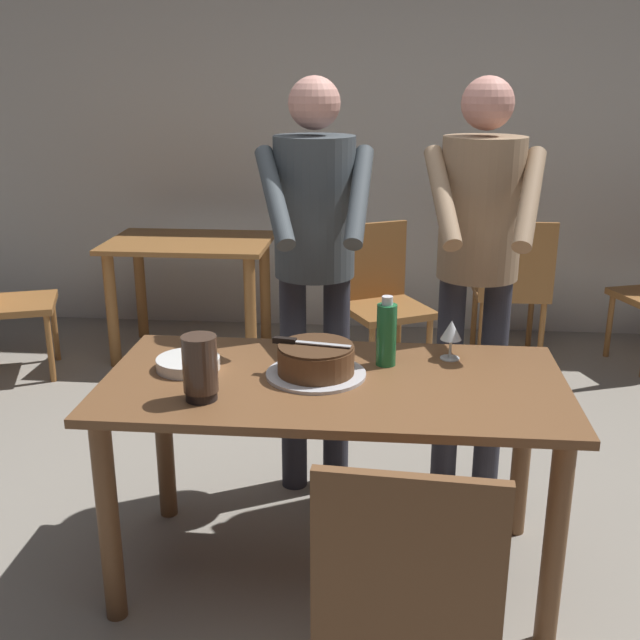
{
  "coord_description": "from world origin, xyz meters",
  "views": [
    {
      "loc": [
        0.17,
        -2.37,
        1.73
      ],
      "look_at": [
        -0.06,
        0.18,
        0.9
      ],
      "focal_mm": 42.95,
      "sensor_mm": 36.0,
      "label": 1
    }
  ],
  "objects_px": {
    "main_dining_table": "(334,412)",
    "background_chair_2": "(512,284)",
    "background_table": "(190,266)",
    "chair_near_side": "(408,596)",
    "cake_knife": "(295,342)",
    "person_standing_beside": "(479,247)",
    "background_chair_3": "(381,296)",
    "cake_on_platter": "(316,361)",
    "plate_stack": "(188,363)",
    "wine_glass_near": "(451,332)",
    "person_cutting_cake": "(315,245)",
    "hurricane_lamp": "(200,368)",
    "water_bottle": "(386,334)",
    "background_chair_1": "(1,295)"
  },
  "relations": [
    {
      "from": "water_bottle",
      "to": "person_standing_beside",
      "type": "height_order",
      "value": "person_standing_beside"
    },
    {
      "from": "hurricane_lamp",
      "to": "background_chair_3",
      "type": "relative_size",
      "value": 0.23
    },
    {
      "from": "plate_stack",
      "to": "hurricane_lamp",
      "type": "bearing_deg",
      "value": -66.78
    },
    {
      "from": "plate_stack",
      "to": "background_chair_1",
      "type": "bearing_deg",
      "value": 133.07
    },
    {
      "from": "water_bottle",
      "to": "background_table",
      "type": "distance_m",
      "value": 2.4
    },
    {
      "from": "background_table",
      "to": "background_chair_1",
      "type": "distance_m",
      "value": 1.12
    },
    {
      "from": "plate_stack",
      "to": "background_chair_1",
      "type": "height_order",
      "value": "background_chair_1"
    },
    {
      "from": "chair_near_side",
      "to": "background_table",
      "type": "bearing_deg",
      "value": 113.83
    },
    {
      "from": "cake_knife",
      "to": "water_bottle",
      "type": "distance_m",
      "value": 0.33
    },
    {
      "from": "main_dining_table",
      "to": "cake_knife",
      "type": "height_order",
      "value": "cake_knife"
    },
    {
      "from": "chair_near_side",
      "to": "background_chair_3",
      "type": "height_order",
      "value": "same"
    },
    {
      "from": "main_dining_table",
      "to": "chair_near_side",
      "type": "distance_m",
      "value": 0.81
    },
    {
      "from": "person_cutting_cake",
      "to": "plate_stack",
      "type": "bearing_deg",
      "value": -125.26
    },
    {
      "from": "plate_stack",
      "to": "chair_near_side",
      "type": "xyz_separation_m",
      "value": [
        0.75,
        -0.81,
        -0.28
      ]
    },
    {
      "from": "background_chair_2",
      "to": "cake_knife",
      "type": "bearing_deg",
      "value": -115.72
    },
    {
      "from": "person_cutting_cake",
      "to": "person_standing_beside",
      "type": "distance_m",
      "value": 0.65
    },
    {
      "from": "cake_knife",
      "to": "cake_on_platter",
      "type": "bearing_deg",
      "value": -10.13
    },
    {
      "from": "main_dining_table",
      "to": "background_chair_2",
      "type": "bearing_deg",
      "value": 67.51
    },
    {
      "from": "plate_stack",
      "to": "background_table",
      "type": "relative_size",
      "value": 0.22
    },
    {
      "from": "person_cutting_cake",
      "to": "background_chair_3",
      "type": "distance_m",
      "value": 1.46
    },
    {
      "from": "plate_stack",
      "to": "wine_glass_near",
      "type": "bearing_deg",
      "value": 11.28
    },
    {
      "from": "person_standing_beside",
      "to": "chair_near_side",
      "type": "bearing_deg",
      "value": -101.46
    },
    {
      "from": "main_dining_table",
      "to": "person_standing_beside",
      "type": "xyz_separation_m",
      "value": [
        0.52,
        0.63,
        0.45
      ]
    },
    {
      "from": "water_bottle",
      "to": "person_standing_beside",
      "type": "distance_m",
      "value": 0.63
    },
    {
      "from": "plate_stack",
      "to": "wine_glass_near",
      "type": "height_order",
      "value": "wine_glass_near"
    },
    {
      "from": "person_standing_beside",
      "to": "background_chair_3",
      "type": "relative_size",
      "value": 1.91
    },
    {
      "from": "main_dining_table",
      "to": "background_chair_2",
      "type": "relative_size",
      "value": 1.72
    },
    {
      "from": "hurricane_lamp",
      "to": "background_chair_3",
      "type": "xyz_separation_m",
      "value": [
        0.54,
        2.11,
        -0.37
      ]
    },
    {
      "from": "person_cutting_cake",
      "to": "wine_glass_near",
      "type": "bearing_deg",
      "value": -35.02
    },
    {
      "from": "main_dining_table",
      "to": "person_cutting_cake",
      "type": "height_order",
      "value": "person_cutting_cake"
    },
    {
      "from": "cake_on_platter",
      "to": "chair_near_side",
      "type": "bearing_deg",
      "value": -68.91
    },
    {
      "from": "plate_stack",
      "to": "background_chair_2",
      "type": "xyz_separation_m",
      "value": [
        1.44,
        2.2,
        -0.28
      ]
    },
    {
      "from": "cake_knife",
      "to": "chair_near_side",
      "type": "bearing_deg",
      "value": -64.94
    },
    {
      "from": "main_dining_table",
      "to": "water_bottle",
      "type": "height_order",
      "value": "water_bottle"
    },
    {
      "from": "wine_glass_near",
      "to": "main_dining_table",
      "type": "bearing_deg",
      "value": -150.0
    },
    {
      "from": "plate_stack",
      "to": "background_chair_3",
      "type": "distance_m",
      "value": 1.99
    },
    {
      "from": "main_dining_table",
      "to": "water_bottle",
      "type": "bearing_deg",
      "value": 41.63
    },
    {
      "from": "person_cutting_cake",
      "to": "background_chair_3",
      "type": "height_order",
      "value": "person_cutting_cake"
    },
    {
      "from": "hurricane_lamp",
      "to": "background_table",
      "type": "bearing_deg",
      "value": 105.45
    },
    {
      "from": "cake_knife",
      "to": "main_dining_table",
      "type": "bearing_deg",
      "value": -16.35
    },
    {
      "from": "cake_on_platter",
      "to": "person_cutting_cake",
      "type": "relative_size",
      "value": 0.2
    },
    {
      "from": "cake_on_platter",
      "to": "cake_knife",
      "type": "bearing_deg",
      "value": 169.87
    },
    {
      "from": "background_table",
      "to": "chair_near_side",
      "type": "bearing_deg",
      "value": -66.17
    },
    {
      "from": "water_bottle",
      "to": "main_dining_table",
      "type": "bearing_deg",
      "value": -138.37
    },
    {
      "from": "cake_on_platter",
      "to": "wine_glass_near",
      "type": "relative_size",
      "value": 2.36
    },
    {
      "from": "cake_on_platter",
      "to": "hurricane_lamp",
      "type": "xyz_separation_m",
      "value": [
        -0.34,
        -0.23,
        0.06
      ]
    },
    {
      "from": "main_dining_table",
      "to": "background_chair_3",
      "type": "bearing_deg",
      "value": 86.01
    },
    {
      "from": "background_chair_2",
      "to": "water_bottle",
      "type": "bearing_deg",
      "value": -109.92
    },
    {
      "from": "chair_near_side",
      "to": "background_chair_1",
      "type": "relative_size",
      "value": 1.0
    },
    {
      "from": "plate_stack",
      "to": "background_table",
      "type": "bearing_deg",
      "value": 104.49
    }
  ]
}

